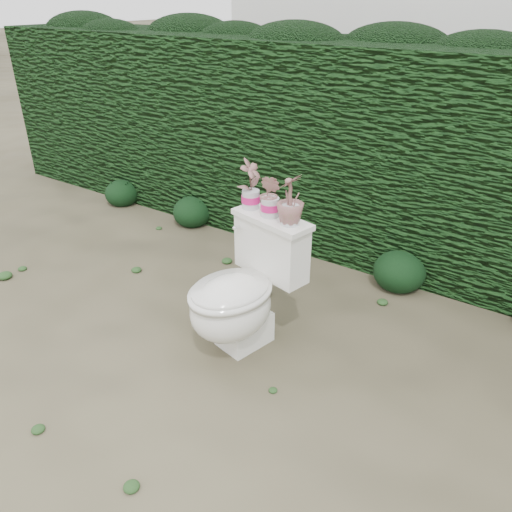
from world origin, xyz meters
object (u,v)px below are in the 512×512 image
Objects in this scene: toilet at (241,294)px; potted_plant_center at (270,197)px; potted_plant_left at (251,185)px; potted_plant_right at (290,201)px.

toilet is 0.59m from potted_plant_center.
potted_plant_left is 1.21× the size of potted_plant_center.
potted_plant_right is (0.31, -0.07, -0.01)m from potted_plant_left.
toilet is at bearing -83.00° from potted_plant_center.
potted_plant_left is 0.32m from potted_plant_right.
potted_plant_right reaches higher than potted_plant_center.
toilet is 2.74× the size of potted_plant_left.
potted_plant_right is at bearing 59.47° from toilet.
toilet is 0.62m from potted_plant_right.
toilet is 2.85× the size of potted_plant_right.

